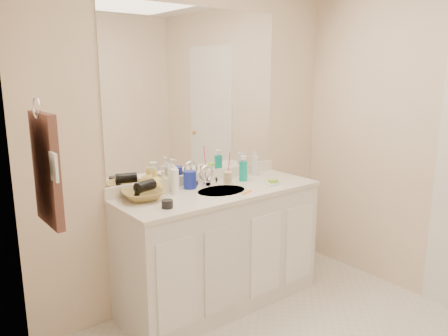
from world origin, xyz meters
name	(u,v)px	position (x,y,z in m)	size (l,w,h in m)	color
wall_back	(197,141)	(0.00, 1.30, 1.20)	(2.60, 0.02, 2.40)	beige
wall_left	(101,225)	(-1.30, 0.00, 1.20)	(0.02, 2.60, 2.40)	beige
vanity_cabinet	(220,249)	(0.00, 1.02, 0.42)	(1.50, 0.55, 0.85)	silver
countertop	(220,192)	(0.00, 1.02, 0.86)	(1.52, 0.57, 0.03)	silver
backsplash	(199,178)	(0.00, 1.29, 0.92)	(1.52, 0.03, 0.08)	white
sink_basin	(221,192)	(0.00, 1.00, 0.87)	(0.37, 0.37, 0.02)	beige
faucet	(207,178)	(0.00, 1.18, 0.94)	(0.02, 0.02, 0.11)	silver
mirror	(197,93)	(0.00, 1.29, 1.56)	(1.48, 0.01, 1.20)	white
blue_mug	(190,180)	(-0.14, 1.20, 0.94)	(0.09, 0.09, 0.13)	#16249B
tan_cup	(228,178)	(0.16, 1.13, 0.92)	(0.07, 0.07, 0.09)	beige
toothbrush	(229,164)	(0.17, 1.13, 1.03)	(0.01, 0.01, 0.19)	#FF4367
mouthwash_bottle	(243,171)	(0.31, 1.13, 0.96)	(0.06, 0.06, 0.15)	#0DA192
clear_pump_bottle	(255,166)	(0.50, 1.20, 0.96)	(0.06, 0.06, 0.16)	silver
soap_dish	(273,183)	(0.41, 0.90, 0.89)	(0.11, 0.09, 0.01)	silver
green_soap	(273,181)	(0.41, 0.90, 0.90)	(0.06, 0.05, 0.02)	#88C931
orange_comb	(247,192)	(0.11, 0.85, 0.88)	(0.13, 0.03, 0.01)	orange
dark_jar	(167,204)	(-0.51, 0.89, 0.91)	(0.07, 0.07, 0.05)	black
extra_white_bottle	(175,182)	(-0.30, 1.14, 0.97)	(0.05, 0.05, 0.17)	white
soap_bottle_white	(172,174)	(-0.26, 1.25, 0.99)	(0.09, 0.09, 0.22)	white
soap_bottle_cream	(163,182)	(-0.35, 1.22, 0.96)	(0.07, 0.07, 0.16)	beige
soap_bottle_yellow	(155,182)	(-0.40, 1.24, 0.96)	(0.13, 0.13, 0.16)	#FAD961
wicker_basket	(143,195)	(-0.55, 1.15, 0.91)	(0.27, 0.27, 0.07)	olive
hair_dryer	(145,186)	(-0.53, 1.15, 0.97)	(0.07, 0.07, 0.15)	black
towel_ring	(36,107)	(-1.27, 0.77, 1.55)	(0.11, 0.11, 0.01)	silver
hand_towel	(46,169)	(-1.25, 0.77, 1.25)	(0.04, 0.32, 0.55)	#3F2722
switch_plate	(54,167)	(-1.27, 0.57, 1.30)	(0.01, 0.09, 0.13)	white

